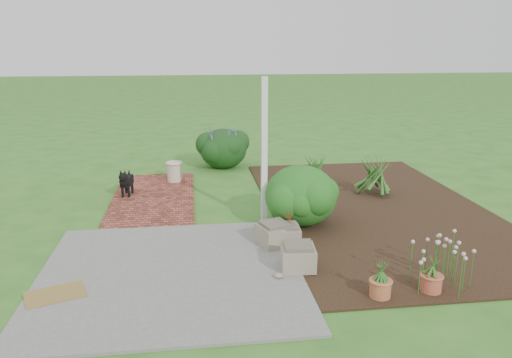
{
  "coord_description": "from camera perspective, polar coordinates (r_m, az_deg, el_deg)",
  "views": [
    {
      "loc": [
        -0.91,
        -8.01,
        3.05
      ],
      "look_at": [
        0.2,
        0.4,
        0.7
      ],
      "focal_mm": 35.0,
      "sensor_mm": 36.0,
      "label": 1
    }
  ],
  "objects": [
    {
      "name": "stone_trough_far",
      "position": [
        7.69,
        3.47,
        -6.48
      ],
      "size": [
        0.43,
        0.43,
        0.27
      ],
      "primitive_type": "cube",
      "rotation": [
        0.0,
        0.0,
        -0.05
      ],
      "color": "gray",
      "rests_on": "concrete_patio"
    },
    {
      "name": "terracotta_pot_bronze",
      "position": [
        7.72,
        3.75,
        -6.66
      ],
      "size": [
        0.29,
        0.29,
        0.23
      ],
      "primitive_type": "cylinder",
      "rotation": [
        0.0,
        0.0,
        -0.04
      ],
      "color": "#A75738",
      "rests_on": "garden_bed"
    },
    {
      "name": "garden_bed",
      "position": [
        9.66,
        13.6,
        -3.28
      ],
      "size": [
        4.0,
        7.0,
        0.03
      ],
      "primitive_type": "cube",
      "color": "black",
      "rests_on": "ground"
    },
    {
      "name": "agapanthus_clump_back",
      "position": [
        10.4,
        13.37,
        0.84
      ],
      "size": [
        1.31,
        1.31,
        0.93
      ],
      "primitive_type": null,
      "rotation": [
        0.0,
        0.0,
        -0.33
      ],
      "color": "#0F4217",
      "rests_on": "garden_bed"
    },
    {
      "name": "evergreen_shrub",
      "position": [
        8.48,
        5.14,
        -1.72
      ],
      "size": [
        1.49,
        1.49,
        1.04
      ],
      "primitive_type": "ellipsoid",
      "rotation": [
        0.0,
        0.0,
        0.26
      ],
      "color": "#174110",
      "rests_on": "garden_bed"
    },
    {
      "name": "coir_doormat",
      "position": [
        6.75,
        -21.98,
        -12.13
      ],
      "size": [
        0.81,
        0.67,
        0.02
      ],
      "primitive_type": "cube",
      "rotation": [
        0.0,
        0.0,
        0.36
      ],
      "color": "brown",
      "rests_on": "concrete_patio"
    },
    {
      "name": "terracotta_pot_small_left",
      "position": [
        6.72,
        19.38,
        -11.14
      ],
      "size": [
        0.32,
        0.32,
        0.22
      ],
      "primitive_type": "cylinder",
      "rotation": [
        0.0,
        0.0,
        -0.26
      ],
      "color": "#B3523C",
      "rests_on": "garden_bed"
    },
    {
      "name": "purple_flowering_bush",
      "position": [
        12.43,
        -3.77,
        3.6
      ],
      "size": [
        1.22,
        1.22,
        1.0
      ],
      "primitive_type": "ellipsoid",
      "rotation": [
        0.0,
        0.0,
        0.04
      ],
      "color": "black",
      "rests_on": "ground"
    },
    {
      "name": "ground",
      "position": [
        8.62,
        -0.97,
        -5.24
      ],
      "size": [
        80.0,
        80.0,
        0.0
      ],
      "primitive_type": "plane",
      "color": "#2E6520",
      "rests_on": "ground"
    },
    {
      "name": "concrete_patio",
      "position": [
        6.96,
        -9.72,
        -10.55
      ],
      "size": [
        3.5,
        3.5,
        0.04
      ],
      "primitive_type": "cube",
      "color": "slate",
      "rests_on": "ground"
    },
    {
      "name": "brick_path",
      "position": [
        10.25,
        -11.61,
        -2.04
      ],
      "size": [
        1.6,
        3.5,
        0.04
      ],
      "primitive_type": "cube",
      "color": "#5B271C",
      "rests_on": "ground"
    },
    {
      "name": "agapanthus_clump_front",
      "position": [
        10.88,
        6.76,
        1.32
      ],
      "size": [
        1.11,
        1.11,
        0.76
      ],
      "primitive_type": null,
      "rotation": [
        0.0,
        0.0,
        -0.39
      ],
      "color": "#184012",
      "rests_on": "garden_bed"
    },
    {
      "name": "cream_ceramic_urn",
      "position": [
        11.2,
        -9.31,
        0.81
      ],
      "size": [
        0.34,
        0.34,
        0.42
      ],
      "primitive_type": "cylinder",
      "rotation": [
        0.0,
        0.0,
        0.07
      ],
      "color": "beige",
      "rests_on": "brick_path"
    },
    {
      "name": "terracotta_pot_small_right",
      "position": [
        6.41,
        14.02,
        -12.02
      ],
      "size": [
        0.31,
        0.31,
        0.22
      ],
      "primitive_type": "cylinder",
      "rotation": [
        0.0,
        0.0,
        -0.25
      ],
      "color": "#B6613D",
      "rests_on": "garden_bed"
    },
    {
      "name": "stone_trough_mid",
      "position": [
        7.67,
        2.14,
        -6.39
      ],
      "size": [
        0.58,
        0.58,
        0.3
      ],
      "primitive_type": "cube",
      "rotation": [
        0.0,
        0.0,
        0.34
      ],
      "color": "gray",
      "rests_on": "concrete_patio"
    },
    {
      "name": "veranda_post",
      "position": [
        8.39,
        0.95,
        3.1
      ],
      "size": [
        0.1,
        0.1,
        2.5
      ],
      "primitive_type": "cube",
      "color": "white",
      "rests_on": "ground"
    },
    {
      "name": "black_dog",
      "position": [
        10.3,
        -14.62,
        -0.19
      ],
      "size": [
        0.23,
        0.61,
        0.53
      ],
      "rotation": [
        0.0,
        0.0,
        -0.13
      ],
      "color": "black",
      "rests_on": "brick_path"
    },
    {
      "name": "pink_flower_patch",
      "position": [
        6.82,
        20.29,
        -9.03
      ],
      "size": [
        1.09,
        1.09,
        0.6
      ],
      "primitive_type": null,
      "rotation": [
        0.0,
        0.0,
        -0.19
      ],
      "color": "#113D0F",
      "rests_on": "garden_bed"
    },
    {
      "name": "stone_trough_near",
      "position": [
        6.92,
        4.82,
        -8.95
      ],
      "size": [
        0.5,
        0.5,
        0.3
      ],
      "primitive_type": "cube",
      "rotation": [
        0.0,
        0.0,
        -0.09
      ],
      "color": "slate",
      "rests_on": "concrete_patio"
    }
  ]
}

